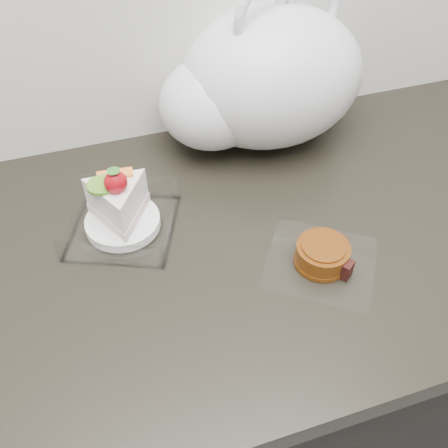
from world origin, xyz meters
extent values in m
cube|color=black|center=(0.00, 1.69, 0.43)|extent=(2.00, 0.60, 0.86)
cube|color=black|center=(0.00, 1.69, 0.88)|extent=(2.04, 0.64, 0.04)
cube|color=white|center=(-0.12, 1.76, 0.90)|extent=(0.21, 0.21, 0.00)
cylinder|color=white|center=(-0.12, 1.76, 0.91)|extent=(0.12, 0.12, 0.02)
ellipsoid|color=red|center=(-0.12, 1.75, 1.01)|extent=(0.03, 0.03, 0.04)
cone|color=#2D7223|center=(-0.12, 1.75, 1.02)|extent=(0.02, 0.02, 0.01)
cylinder|color=#649D2D|center=(-0.14, 1.76, 0.99)|extent=(0.04, 0.04, 0.01)
cube|color=orange|center=(-0.12, 1.78, 0.99)|extent=(0.06, 0.02, 0.01)
cube|color=white|center=(0.15, 1.59, 0.90)|extent=(0.22, 0.21, 0.00)
cylinder|color=#63330B|center=(0.15, 1.59, 0.92)|extent=(0.11, 0.11, 0.03)
cylinder|color=#63330B|center=(0.15, 1.59, 0.91)|extent=(0.11, 0.11, 0.01)
cylinder|color=#63330B|center=(0.15, 1.59, 0.94)|extent=(0.09, 0.09, 0.00)
cube|color=black|center=(0.17, 1.56, 0.92)|extent=(0.03, 0.03, 0.03)
ellipsoid|color=silver|center=(0.19, 1.92, 1.03)|extent=(0.39, 0.34, 0.25)
ellipsoid|color=silver|center=(0.08, 1.92, 1.00)|extent=(0.23, 0.22, 0.16)
torus|color=silver|center=(0.17, 1.92, 1.14)|extent=(0.13, 0.07, 0.14)
torus|color=silver|center=(0.26, 1.94, 1.13)|extent=(0.13, 0.02, 0.13)
camera|label=1|loc=(-0.14, 1.17, 1.48)|focal=40.00mm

